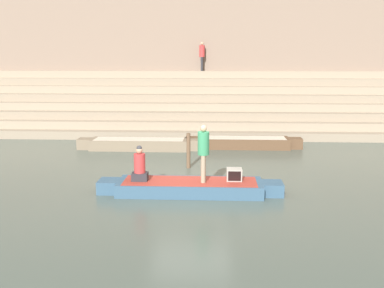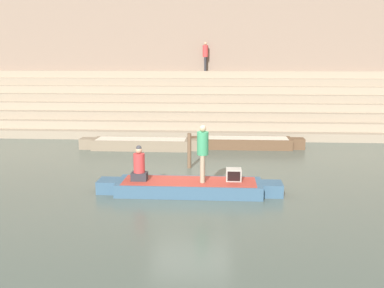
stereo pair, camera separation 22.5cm
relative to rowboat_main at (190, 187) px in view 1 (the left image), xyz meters
name	(u,v)px [view 1 (the left image)]	position (x,y,z in m)	size (l,w,h in m)	color
ground_plane	(192,189)	(0.03, 0.48, -0.21)	(120.00, 120.00, 0.00)	#47544C
ghat_steps	(203,110)	(0.03, 12.06, 0.95)	(36.00, 5.23, 3.26)	gray
back_wall	(204,46)	(0.03, 14.51, 4.49)	(34.20, 1.28, 9.44)	#7F6B5B
rowboat_main	(190,187)	(0.00, 0.00, 0.00)	(5.52, 1.43, 0.38)	#33516B
person_standing	(203,149)	(0.40, -0.04, 1.16)	(0.34, 0.34, 1.70)	gray
person_rowing	(140,167)	(-1.50, 0.00, 0.60)	(0.47, 0.37, 1.07)	#28282D
tv_set	(234,174)	(1.33, 0.15, 0.36)	(0.46, 0.40, 0.37)	#9E998E
moored_boat_shore	(139,144)	(-2.63, 6.48, 0.04)	(5.49, 1.14, 0.47)	#756651
moored_boat_distant	(243,142)	(2.01, 7.08, 0.04)	(5.23, 1.14, 0.47)	brown
mooring_post	(188,151)	(-0.23, 3.16, 0.45)	(0.14, 0.14, 1.30)	brown
person_on_steps	(202,54)	(-0.07, 13.58, 4.01)	(0.32, 0.32, 1.66)	#28282D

